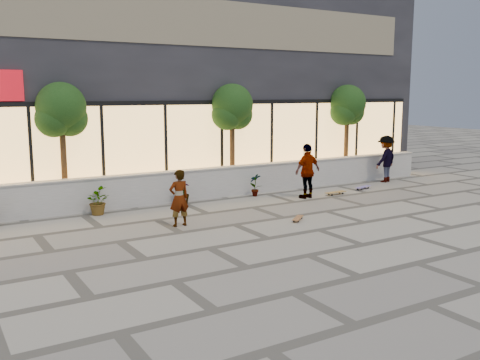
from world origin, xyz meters
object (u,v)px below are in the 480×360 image
skater_center (179,198)px  skateboard_right_near (336,192)px  tree_midwest (61,113)px  skateboard_center (298,218)px  skater_right_far (386,159)px  skateboard_right_far (363,187)px  skater_right_near (308,171)px  tree_east (347,107)px  tree_mideast (232,110)px

skater_center → skateboard_right_near: skater_center is taller
tree_midwest → skateboard_center: 7.80m
skater_center → skater_right_far: 10.51m
skater_center → skateboard_right_far: 8.46m
skater_right_near → skateboard_center: (-2.24, -2.45, -0.87)m
skateboard_right_far → tree_midwest: bearing=152.9°
tree_east → skater_right_far: size_ratio=2.08×
skater_right_near → skateboard_right_near: (1.27, -0.03, -0.86)m
tree_east → skateboard_right_near: (-2.69, -2.51, -2.90)m
tree_mideast → skater_center: size_ratio=2.52×
skater_center → skateboard_center: size_ratio=2.36×
tree_mideast → tree_east: same height
tree_midwest → skateboard_right_far: bearing=-11.9°
tree_midwest → tree_east: same height
skater_right_near → skater_right_far: 4.95m
tree_midwest → skateboard_center: bearing=-43.0°
skateboard_right_near → tree_east: bearing=39.0°
tree_midwest → skater_right_far: (12.37, -1.40, -2.04)m
tree_midwest → tree_east: 11.50m
skater_right_far → skateboard_right_near: bearing=1.3°
tree_east → skater_center: (-9.36, -3.77, -2.21)m
tree_mideast → skateboard_center: bearing=-98.1°
tree_mideast → skater_right_near: tree_mideast is taller
tree_midwest → tree_east: bearing=0.0°
tree_mideast → skateboard_right_near: bearing=-41.7°
skateboard_center → skateboard_right_near: 4.27m
skater_right_near → skateboard_right_near: 1.53m
tree_midwest → skateboard_right_far: (10.42, -2.20, -2.90)m
tree_midwest → skateboard_right_far: tree_midwest is taller
tree_mideast → skater_right_near: (1.54, -2.48, -2.04)m
skater_right_far → skateboard_right_far: size_ratio=2.19×
tree_midwest → skateboard_center: (5.29, -4.93, -2.91)m
skater_center → skater_right_far: size_ratio=0.83×
skater_center → skater_right_near: (5.40, 1.30, 0.16)m
skater_center → skateboard_right_far: size_ratio=1.81×
skater_center → skateboard_center: 3.44m
skateboard_center → skateboard_right_far: bearing=-11.6°
tree_midwest → skater_right_near: tree_midwest is taller
tree_midwest → skater_right_far: tree_midwest is taller
skater_right_far → tree_east: bearing=-74.1°
tree_mideast → skateboard_right_near: (2.81, -2.51, -2.90)m
tree_mideast → skater_right_far: (6.37, -1.40, -2.04)m
tree_midwest → tree_east: size_ratio=1.00×
skater_center → tree_midwest: bearing=-61.8°
tree_east → skateboard_right_near: bearing=-137.0°
tree_midwest → skater_right_near: (7.54, -2.48, -2.04)m
skateboard_right_near → tree_mideast: bearing=134.3°
skateboard_right_far → skateboard_center: bearing=-167.1°
skater_center → skateboard_right_near: size_ratio=1.78×
skater_right_near → skateboard_right_near: bearing=170.4°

